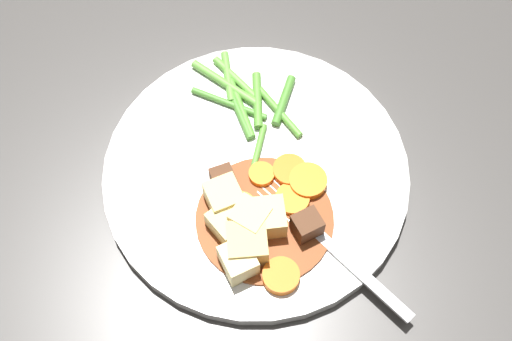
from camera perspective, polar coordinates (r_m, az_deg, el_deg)
The scene contains 28 objects.
ground_plane at distance 0.67m, azimuth 0.00°, elevation -0.55°, with size 3.00×3.00×0.00m, color #423F3D.
dinner_plate at distance 0.67m, azimuth 0.00°, elevation -0.28°, with size 0.29×0.29×0.01m, color white.
stew_sauce at distance 0.64m, azimuth 0.70°, elevation -3.92°, with size 0.12×0.12×0.00m, color brown.
carrot_slice_0 at distance 0.66m, azimuth 2.74°, elevation 0.32°, with size 0.03×0.03×0.01m, color orange.
carrot_slice_1 at distance 0.64m, azimuth 2.94°, elevation -2.32°, with size 0.03×0.03×0.01m, color orange.
carrot_slice_2 at distance 0.65m, azimuth 4.19°, elevation -0.91°, with size 0.03×0.03×0.01m, color orange.
carrot_slice_3 at distance 0.64m, azimuth -1.18°, elevation -2.91°, with size 0.02×0.02×0.01m, color orange.
carrot_slice_4 at distance 0.65m, azimuth 0.45°, elevation -0.34°, with size 0.02×0.02×0.01m, color orange.
carrot_slice_5 at distance 0.61m, azimuth 2.02°, elevation -8.47°, with size 0.03×0.03×0.01m, color orange.
potato_chunk_0 at distance 0.63m, azimuth -2.59°, elevation -2.21°, with size 0.03×0.03×0.03m, color #E5CC7A.
potato_chunk_1 at distance 0.61m, azimuth -1.44°, elevation -7.27°, with size 0.03×0.03×0.03m, color #EAD68C.
potato_chunk_2 at distance 0.61m, azimuth -0.37°, elevation -5.96°, with size 0.03×0.03×0.03m, color #DBBC6B.
potato_chunk_3 at distance 0.62m, azimuth -2.25°, elevation -4.24°, with size 0.03×0.03×0.02m, color #E5CC7A.
potato_chunk_4 at distance 0.62m, azimuth -0.85°, elevation -3.90°, with size 0.03×0.03×0.03m, color #E5CC7A.
potato_chunk_5 at distance 0.62m, azimuth 0.95°, elevation -3.85°, with size 0.03×0.03×0.03m, color #E5CC7A.
meat_chunk_0 at distance 0.64m, azimuth -2.57°, elevation -0.95°, with size 0.02×0.03×0.02m, color #56331E.
meat_chunk_1 at distance 0.62m, azimuth 4.12°, elevation -4.44°, with size 0.02×0.02×0.02m, color #56331E.
green_bean_0 at distance 0.69m, azimuth 2.23°, elevation 5.64°, with size 0.01×0.01×0.06m, color #4C8E33.
green_bean_1 at distance 0.69m, azimuth -1.31°, elevation 4.58°, with size 0.01×0.01×0.06m, color #4C8E33.
green_bean_2 at distance 0.71m, azimuth -2.26°, elevation 7.52°, with size 0.01×0.01×0.06m, color #66AD42.
green_bean_3 at distance 0.71m, azimuth -2.41°, elevation 6.95°, with size 0.01×0.01×0.08m, color #66AD42.
green_bean_4 at distance 0.69m, azimuth 1.86°, elevation 4.76°, with size 0.01×0.01×0.07m, color #599E38.
green_bean_5 at distance 0.69m, azimuth -1.19°, elevation 5.03°, with size 0.01×0.01×0.07m, color #599E38.
green_bean_6 at distance 0.69m, azimuth -2.20°, elevation 5.40°, with size 0.01×0.01×0.08m, color #4C8E33.
green_bean_7 at distance 0.71m, azimuth -1.61°, elevation 7.37°, with size 0.01×0.01×0.06m, color #66AD42.
green_bean_8 at distance 0.69m, azimuth 0.12°, elevation 5.66°, with size 0.01×0.01×0.06m, color #599E38.
green_bean_9 at distance 0.67m, azimuth 0.22°, elevation 1.76°, with size 0.01×0.01×0.05m, color #599E38.
fork at distance 0.63m, azimuth 5.92°, elevation -5.95°, with size 0.13×0.14×0.00m.
Camera 1 is at (0.30, 0.03, 0.60)m, focal length 49.76 mm.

